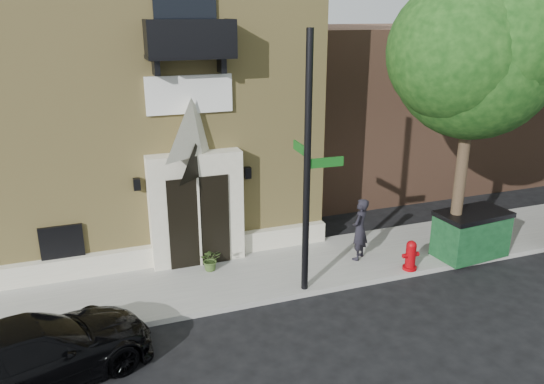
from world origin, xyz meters
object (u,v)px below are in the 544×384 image
at_px(street_sign, 308,167).
at_px(pedestrian_near, 360,229).
at_px(fire_hydrant, 411,255).
at_px(black_sedan, 29,355).
at_px(dumpster, 471,233).

distance_m(street_sign, pedestrian_near, 3.36).
bearing_deg(pedestrian_near, fire_hydrant, 91.08).
xyz_separation_m(street_sign, pedestrian_near, (2.15, 1.07, -2.35)).
bearing_deg(black_sedan, fire_hydrant, -100.83).
height_order(black_sedan, pedestrian_near, pedestrian_near).
height_order(black_sedan, street_sign, street_sign).
bearing_deg(dumpster, black_sedan, -176.91).
xyz_separation_m(black_sedan, street_sign, (6.45, 1.52, 2.72)).
bearing_deg(pedestrian_near, street_sign, -15.26).
relative_size(street_sign, pedestrian_near, 3.54).
distance_m(black_sedan, dumpster, 11.89).
bearing_deg(black_sedan, street_sign, -96.35).
bearing_deg(pedestrian_near, black_sedan, -24.91).
distance_m(black_sedan, street_sign, 7.16).
height_order(street_sign, fire_hydrant, street_sign).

